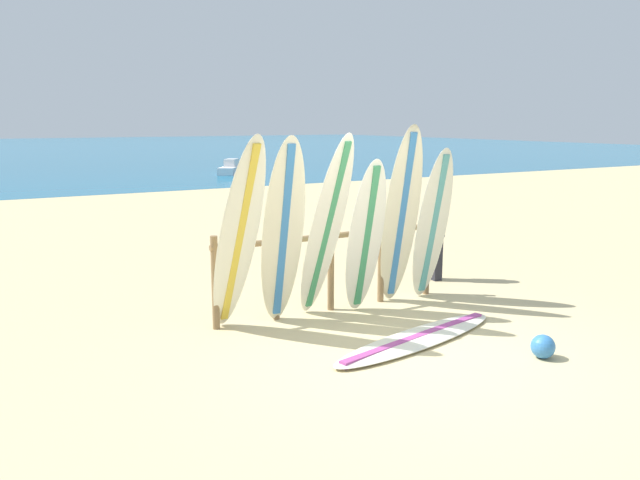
% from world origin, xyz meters
% --- Properties ---
extents(ground_plane, '(120.00, 120.00, 0.00)m').
position_xyz_m(ground_plane, '(0.00, 0.00, 0.00)').
color(ground_plane, '#CCB784').
extents(ocean_water, '(120.00, 80.00, 0.01)m').
position_xyz_m(ocean_water, '(0.00, 58.00, 0.00)').
color(ocean_water, '#196B93').
rests_on(ocean_water, ground).
extents(surfboard_rack, '(3.45, 0.09, 1.19)m').
position_xyz_m(surfboard_rack, '(0.07, 2.01, 0.73)').
color(surfboard_rack, olive).
rests_on(surfboard_rack, ground).
extents(surfboard_leaning_far_left, '(0.58, 1.15, 2.45)m').
position_xyz_m(surfboard_leaning_far_left, '(-1.45, 1.59, 1.23)').
color(surfboard_leaning_far_left, silver).
rests_on(surfboard_leaning_far_left, ground).
extents(surfboard_leaning_left, '(0.60, 0.73, 2.42)m').
position_xyz_m(surfboard_leaning_left, '(-0.82, 1.68, 1.21)').
color(surfboard_leaning_left, beige).
rests_on(surfboard_leaning_left, ground).
extents(surfboard_leaning_center_left, '(0.56, 1.06, 2.45)m').
position_xyz_m(surfboard_leaning_center_left, '(-0.24, 1.61, 1.23)').
color(surfboard_leaning_center_left, white).
rests_on(surfboard_leaning_center_left, ground).
extents(surfboard_leaning_center, '(0.56, 0.54, 2.11)m').
position_xyz_m(surfboard_leaning_center, '(0.38, 1.63, 1.05)').
color(surfboard_leaning_center, white).
rests_on(surfboard_leaning_center, ground).
extents(surfboard_leaning_center_right, '(0.65, 0.84, 2.55)m').
position_xyz_m(surfboard_leaning_center_right, '(1.01, 1.70, 1.27)').
color(surfboard_leaning_center_right, beige).
rests_on(surfboard_leaning_center_right, ground).
extents(surfboard_leaning_right, '(0.58, 0.57, 2.22)m').
position_xyz_m(surfboard_leaning_right, '(1.61, 1.74, 1.11)').
color(surfboard_leaning_right, silver).
rests_on(surfboard_leaning_right, ground).
extents(surfboard_lying_on_sand, '(2.83, 1.20, 0.08)m').
position_xyz_m(surfboard_lying_on_sand, '(0.31, 0.38, 0.04)').
color(surfboard_lying_on_sand, silver).
rests_on(surfboard_lying_on_sand, ground).
extents(beachgoer_standing, '(0.21, 0.27, 1.56)m').
position_xyz_m(beachgoer_standing, '(2.43, 2.62, 0.86)').
color(beachgoer_standing, '#26262D').
rests_on(beachgoer_standing, ground).
extents(small_boat_offshore, '(2.23, 2.70, 0.71)m').
position_xyz_m(small_boat_offshore, '(7.65, 24.41, 0.26)').
color(small_boat_offshore, silver).
rests_on(small_boat_offshore, ocean_water).
extents(beach_ball, '(0.27, 0.27, 0.27)m').
position_xyz_m(beach_ball, '(1.16, -0.74, 0.13)').
color(beach_ball, '#3372B2').
rests_on(beach_ball, ground).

